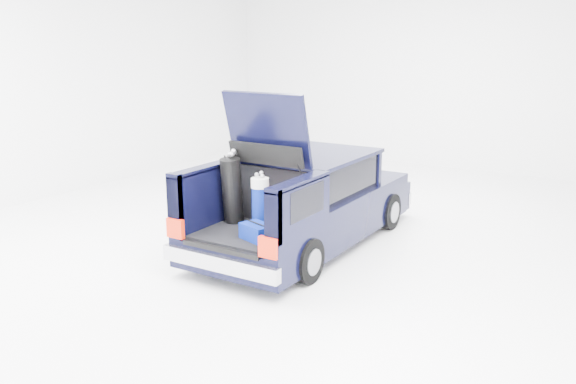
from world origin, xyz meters
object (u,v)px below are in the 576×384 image
Objects in this scene: red_suitcase at (277,209)px; blue_duffel at (257,232)px; car at (308,202)px; black_golf_bag at (232,190)px; blue_golf_bag at (260,203)px.

red_suitcase is 0.59m from blue_duffel.
car reaches higher than black_golf_bag.
car is at bearing 69.69° from black_golf_bag.
car is 4.41× the size of black_golf_bag.
car is 7.88× the size of red_suitcase.
car is 1.46m from black_golf_bag.
blue_golf_bag is at bearing -7.64° from black_golf_bag.
black_golf_bag is at bearing 177.13° from blue_golf_bag.
blue_duffel is (0.06, -0.56, -0.17)m from red_suitcase.
black_golf_bag is 2.07× the size of blue_duffel.
car is at bearing 117.08° from red_suitcase.
blue_duffel is (0.21, -0.39, -0.27)m from blue_golf_bag.
red_suitcase is 0.72× the size of blue_golf_bag.
car is 1.80m from blue_duffel.
blue_golf_bag is (0.53, -0.07, -0.10)m from black_golf_bag.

